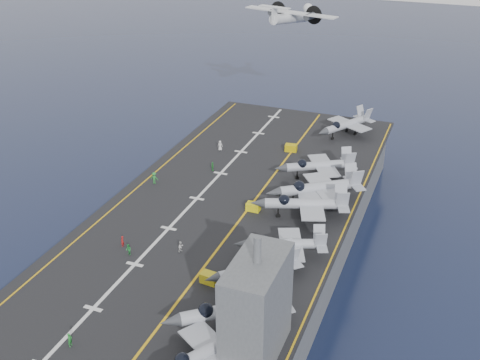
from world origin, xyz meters
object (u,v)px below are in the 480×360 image
(tow_cart_a, at_px, (209,278))
(transport_plane, at_px, (290,18))
(fighter_jet_0, at_px, (207,351))
(island_superstructure, at_px, (257,298))

(tow_cart_a, bearing_deg, transport_plane, 99.58)
(fighter_jet_0, height_order, tow_cart_a, fighter_jet_0)
(fighter_jet_0, bearing_deg, tow_cart_a, 113.04)
(fighter_jet_0, xyz_separation_m, tow_cart_a, (-5.94, 13.97, -1.73))
(island_superstructure, height_order, fighter_jet_0, island_superstructure)
(fighter_jet_0, bearing_deg, transport_plane, 101.79)
(island_superstructure, bearing_deg, transport_plane, 104.86)
(fighter_jet_0, distance_m, tow_cart_a, 15.28)
(island_superstructure, distance_m, transport_plane, 89.16)
(tow_cart_a, xyz_separation_m, transport_plane, (-12.75, 75.59, 17.51))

